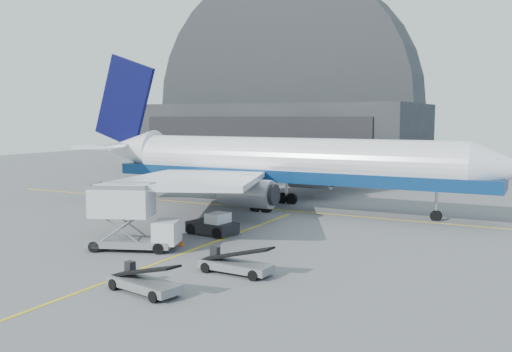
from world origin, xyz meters
The scene contains 9 objects.
ground centered at (0.00, 0.00, 0.00)m, with size 200.00×200.00×0.00m, color #565659.
taxi_lines centered at (0.00, 12.67, 0.01)m, with size 80.00×42.12×0.02m.
hangar centered at (-22.00, 64.95, 9.54)m, with size 50.00×28.30×28.00m.
airliner centered at (-3.25, 21.21, 4.89)m, with size 49.80×48.29×17.48m.
catering_truck centered at (-4.11, -1.34, 2.32)m, with size 7.11×4.66×4.59m.
pushback_tug centered at (-1.63, 6.23, 0.71)m, with size 4.40×2.98×1.89m.
belt_loader_a centered at (5.87, -3.32, 0.60)m, with size 5.15×2.02×1.95m.
belt_loader_b centered at (3.25, -9.05, 0.60)m, with size 5.19×2.61×1.94m.
traffic_cone centered at (-1.55, 1.44, 0.25)m, with size 0.36×0.36×0.52m.
Camera 1 is at (23.13, -33.60, 9.81)m, focal length 40.00 mm.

